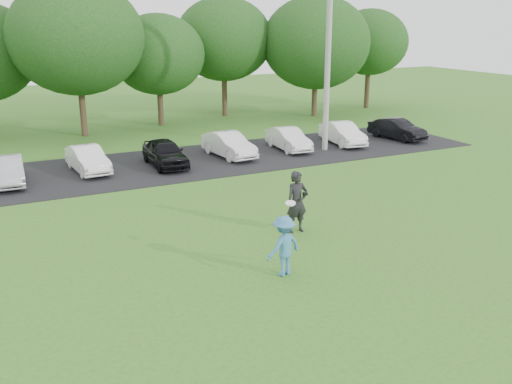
# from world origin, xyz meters

# --- Properties ---
(ground) EXTENTS (100.00, 100.00, 0.00)m
(ground) POSITION_xyz_m (0.00, 0.00, 0.00)
(ground) COLOR #33671D
(ground) RESTS_ON ground
(parking_lot) EXTENTS (32.00, 6.50, 0.03)m
(parking_lot) POSITION_xyz_m (0.00, 13.00, 0.01)
(parking_lot) COLOR black
(parking_lot) RESTS_ON ground
(utility_pole) EXTENTS (0.28, 0.28, 10.90)m
(utility_pole) POSITION_xyz_m (8.32, 12.29, 5.45)
(utility_pole) COLOR gray
(utility_pole) RESTS_ON ground
(frisbee_player) EXTENTS (1.17, 0.84, 1.99)m
(frisbee_player) POSITION_xyz_m (-0.79, 0.29, 0.82)
(frisbee_player) COLOR teal
(frisbee_player) RESTS_ON ground
(camera_bystander) EXTENTS (0.72, 0.48, 1.97)m
(camera_bystander) POSITION_xyz_m (1.13, 2.89, 0.99)
(camera_bystander) COLOR black
(camera_bystander) RESTS_ON ground
(parked_cars) EXTENTS (28.66, 4.51, 1.25)m
(parked_cars) POSITION_xyz_m (-1.11, 12.96, 0.61)
(parked_cars) COLOR black
(parked_cars) RESTS_ON parking_lot
(tree_row) EXTENTS (42.39, 9.85, 8.64)m
(tree_row) POSITION_xyz_m (1.51, 22.76, 4.91)
(tree_row) COLOR #38281C
(tree_row) RESTS_ON ground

